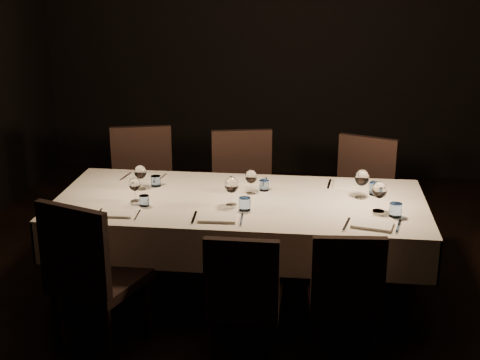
# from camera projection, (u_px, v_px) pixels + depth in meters

# --- Properties ---
(room) EXTENTS (5.01, 6.01, 3.01)m
(room) POSITION_uv_depth(u_px,v_px,m) (240.00, 93.00, 4.33)
(room) COLOR black
(room) RESTS_ON ground
(dining_table) EXTENTS (2.52, 1.12, 0.76)m
(dining_table) POSITION_uv_depth(u_px,v_px,m) (240.00, 209.00, 4.59)
(dining_table) COLOR black
(dining_table) RESTS_ON ground
(chair_near_left) EXTENTS (0.62, 0.62, 1.01)m
(chair_near_left) POSITION_uv_depth(u_px,v_px,m) (90.00, 272.00, 3.98)
(chair_near_left) COLOR black
(chair_near_left) RESTS_ON ground
(place_setting_near_left) EXTENTS (0.30, 0.39, 0.17)m
(place_setting_near_left) POSITION_uv_depth(u_px,v_px,m) (132.00, 197.00, 4.41)
(place_setting_near_left) COLOR silver
(place_setting_near_left) RESTS_ON dining_table
(chair_near_center) EXTENTS (0.42, 0.42, 0.88)m
(chair_near_center) POSITION_uv_depth(u_px,v_px,m) (243.00, 295.00, 3.84)
(chair_near_center) COLOR black
(chair_near_center) RESTS_ON ground
(place_setting_near_center) EXTENTS (0.36, 0.42, 0.20)m
(place_setting_near_center) POSITION_uv_depth(u_px,v_px,m) (230.00, 199.00, 4.34)
(place_setting_near_center) COLOR silver
(place_setting_near_center) RESTS_ON dining_table
(chair_near_right) EXTENTS (0.45, 0.45, 0.87)m
(chair_near_right) POSITION_uv_depth(u_px,v_px,m) (345.00, 291.00, 3.89)
(chair_near_right) COLOR black
(chair_near_right) RESTS_ON ground
(place_setting_near_right) EXTENTS (0.38, 0.42, 0.20)m
(place_setting_near_right) POSITION_uv_depth(u_px,v_px,m) (381.00, 205.00, 4.23)
(place_setting_near_right) COLOR silver
(place_setting_near_right) RESTS_ON dining_table
(chair_far_left) EXTENTS (0.60, 0.60, 1.03)m
(chair_far_left) POSITION_uv_depth(u_px,v_px,m) (143.00, 186.00, 5.44)
(chair_far_left) COLOR black
(chair_far_left) RESTS_ON ground
(place_setting_far_left) EXTENTS (0.33, 0.40, 0.18)m
(place_setting_far_left) POSITION_uv_depth(u_px,v_px,m) (145.00, 176.00, 4.82)
(place_setting_far_left) COLOR silver
(place_setting_far_left) RESTS_ON dining_table
(chair_far_center) EXTENTS (0.58, 0.58, 1.02)m
(chair_far_center) POSITION_uv_depth(u_px,v_px,m) (243.00, 189.00, 5.38)
(chair_far_center) COLOR black
(chair_far_center) RESTS_ON ground
(place_setting_far_center) EXTENTS (0.32, 0.40, 0.17)m
(place_setting_far_center) POSITION_uv_depth(u_px,v_px,m) (253.00, 180.00, 4.74)
(place_setting_far_center) COLOR silver
(place_setting_far_center) RESTS_ON dining_table
(chair_far_right) EXTENTS (0.61, 0.61, 0.99)m
(chair_far_right) POSITION_uv_depth(u_px,v_px,m) (361.00, 195.00, 5.30)
(chair_far_right) COLOR black
(chair_far_right) RESTS_ON ground
(place_setting_far_right) EXTENTS (0.37, 0.42, 0.20)m
(place_setting_far_right) POSITION_uv_depth(u_px,v_px,m) (361.00, 183.00, 4.65)
(place_setting_far_right) COLOR silver
(place_setting_far_right) RESTS_ON dining_table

